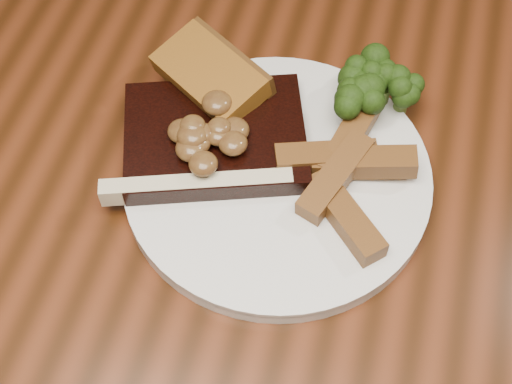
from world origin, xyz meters
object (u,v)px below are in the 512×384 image
plate (277,178)px  steak (215,139)px  dining_table (250,279)px  potato_wedges (349,167)px  garlic_bread (211,90)px

plate → steak: size_ratio=1.71×
dining_table → steak: (-0.05, 0.06, 0.12)m
plate → potato_wedges: (0.06, 0.01, 0.02)m
dining_table → garlic_bread: garlic_bread is taller
dining_table → garlic_bread: (-0.07, 0.11, 0.12)m
plate → potato_wedges: potato_wedges is taller
dining_table → plate: bearing=77.9°
plate → steak: (-0.06, 0.01, 0.02)m
potato_wedges → steak: bearing=179.9°
dining_table → potato_wedges: bearing=43.3°
dining_table → potato_wedges: (0.07, 0.06, 0.12)m
steak → garlic_bread: 0.05m
plate → garlic_bread: garlic_bread is taller
dining_table → potato_wedges: 0.15m
potato_wedges → garlic_bread: bearing=159.3°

